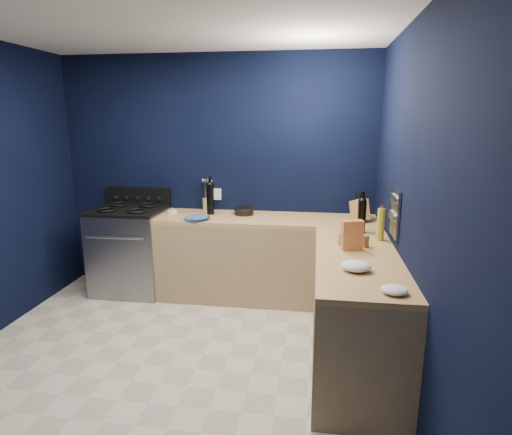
% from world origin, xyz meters
% --- Properties ---
extents(floor, '(3.50, 3.50, 0.02)m').
position_xyz_m(floor, '(0.00, 0.00, -0.01)').
color(floor, '#BAB5A3').
rests_on(floor, ground).
extents(ceiling, '(3.50, 3.50, 0.02)m').
position_xyz_m(ceiling, '(0.00, 0.00, 2.61)').
color(ceiling, silver).
rests_on(ceiling, ground).
extents(wall_back, '(3.50, 0.02, 2.60)m').
position_xyz_m(wall_back, '(0.00, 1.76, 1.30)').
color(wall_back, black).
rests_on(wall_back, ground).
extents(wall_right, '(0.02, 3.50, 2.60)m').
position_xyz_m(wall_right, '(1.76, 0.00, 1.30)').
color(wall_right, black).
rests_on(wall_right, ground).
extents(cab_back, '(2.30, 0.63, 0.86)m').
position_xyz_m(cab_back, '(0.60, 1.44, 0.43)').
color(cab_back, '#A1845B').
rests_on(cab_back, floor).
extents(top_back, '(2.30, 0.63, 0.04)m').
position_xyz_m(top_back, '(0.60, 1.44, 0.88)').
color(top_back, olive).
rests_on(top_back, cab_back).
extents(cab_right, '(0.63, 1.67, 0.86)m').
position_xyz_m(cab_right, '(1.44, 0.29, 0.43)').
color(cab_right, '#A1845B').
rests_on(cab_right, floor).
extents(top_right, '(0.63, 1.67, 0.04)m').
position_xyz_m(top_right, '(1.44, 0.29, 0.88)').
color(top_right, olive).
rests_on(top_right, cab_right).
extents(gas_range, '(0.76, 0.66, 0.92)m').
position_xyz_m(gas_range, '(-0.93, 1.42, 0.46)').
color(gas_range, gray).
rests_on(gas_range, floor).
extents(oven_door, '(0.59, 0.02, 0.42)m').
position_xyz_m(oven_door, '(-0.93, 1.10, 0.45)').
color(oven_door, black).
rests_on(oven_door, gas_range).
extents(cooktop, '(0.76, 0.66, 0.03)m').
position_xyz_m(cooktop, '(-0.93, 1.42, 0.94)').
color(cooktop, black).
rests_on(cooktop, gas_range).
extents(backguard, '(0.76, 0.06, 0.20)m').
position_xyz_m(backguard, '(-0.93, 1.72, 1.04)').
color(backguard, black).
rests_on(backguard, gas_range).
extents(spice_panel, '(0.02, 0.28, 0.38)m').
position_xyz_m(spice_panel, '(1.74, 0.55, 1.18)').
color(spice_panel, gray).
rests_on(spice_panel, wall_right).
extents(wall_outlet, '(0.09, 0.02, 0.13)m').
position_xyz_m(wall_outlet, '(0.00, 1.74, 1.08)').
color(wall_outlet, white).
rests_on(wall_outlet, wall_back).
extents(plate_stack, '(0.28, 0.28, 0.03)m').
position_xyz_m(plate_stack, '(-0.10, 1.23, 0.92)').
color(plate_stack, '#3E529B').
rests_on(plate_stack, top_back).
extents(ramekin, '(0.10, 0.10, 0.04)m').
position_xyz_m(ramekin, '(-0.45, 1.49, 0.92)').
color(ramekin, white).
rests_on(ramekin, top_back).
extents(utensil_crock, '(0.13, 0.13, 0.14)m').
position_xyz_m(utensil_crock, '(-0.10, 1.69, 0.97)').
color(utensil_crock, beige).
rests_on(utensil_crock, top_back).
extents(wine_bottle_back, '(0.10, 0.10, 0.33)m').
position_xyz_m(wine_bottle_back, '(-0.02, 1.50, 1.07)').
color(wine_bottle_back, black).
rests_on(wine_bottle_back, top_back).
extents(lemon_basket, '(0.27, 0.27, 0.08)m').
position_xyz_m(lemon_basket, '(0.34, 1.54, 0.94)').
color(lemon_basket, black).
rests_on(lemon_basket, top_back).
extents(knife_block, '(0.20, 0.28, 0.26)m').
position_xyz_m(knife_block, '(1.55, 1.43, 1.01)').
color(knife_block, olive).
rests_on(knife_block, top_back).
extents(wine_bottle_right, '(0.10, 0.10, 0.30)m').
position_xyz_m(wine_bottle_right, '(1.52, 0.96, 1.05)').
color(wine_bottle_right, black).
rests_on(wine_bottle_right, top_right).
extents(oil_bottle, '(0.06, 0.06, 0.28)m').
position_xyz_m(oil_bottle, '(1.66, 0.74, 1.04)').
color(oil_bottle, '#A69E2B').
rests_on(oil_bottle, top_right).
extents(spice_jar_near, '(0.05, 0.05, 0.09)m').
position_xyz_m(spice_jar_near, '(1.32, 0.54, 0.95)').
color(spice_jar_near, olive).
rests_on(spice_jar_near, top_right).
extents(spice_jar_far, '(0.05, 0.05, 0.09)m').
position_xyz_m(spice_jar_far, '(1.52, 0.52, 0.95)').
color(spice_jar_far, olive).
rests_on(spice_jar_far, top_right).
extents(crouton_bag, '(0.18, 0.11, 0.24)m').
position_xyz_m(crouton_bag, '(1.40, 0.43, 1.02)').
color(crouton_bag, '#AE2641').
rests_on(crouton_bag, top_right).
extents(towel_front, '(0.21, 0.18, 0.07)m').
position_xyz_m(towel_front, '(1.39, -0.05, 0.94)').
color(towel_front, white).
rests_on(towel_front, top_right).
extents(towel_end, '(0.17, 0.16, 0.05)m').
position_xyz_m(towel_end, '(1.58, -0.41, 0.92)').
color(towel_end, white).
rests_on(towel_end, top_right).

